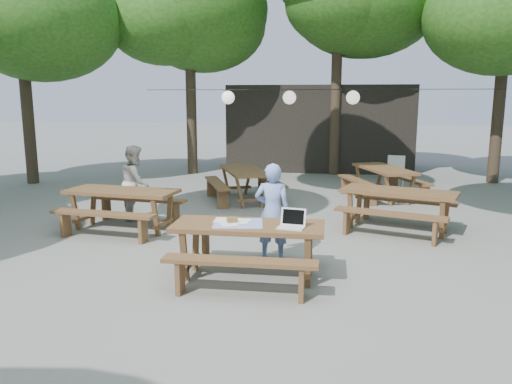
{
  "coord_description": "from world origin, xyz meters",
  "views": [
    {
      "loc": [
        0.86,
        -6.96,
        2.39
      ],
      "look_at": [
        -0.18,
        0.05,
        1.05
      ],
      "focal_mm": 35.0,
      "sensor_mm": 36.0,
      "label": 1
    }
  ],
  "objects_px": {
    "picnic_table_nw": "(123,209)",
    "plastic_chair": "(395,181)",
    "woman": "(272,212)",
    "main_picnic_table": "(248,250)",
    "second_person": "(136,182)"
  },
  "relations": [
    {
      "from": "woman",
      "to": "second_person",
      "type": "bearing_deg",
      "value": -32.9
    },
    {
      "from": "second_person",
      "to": "plastic_chair",
      "type": "height_order",
      "value": "second_person"
    },
    {
      "from": "second_person",
      "to": "woman",
      "type": "bearing_deg",
      "value": -139.32
    },
    {
      "from": "picnic_table_nw",
      "to": "woman",
      "type": "height_order",
      "value": "woman"
    },
    {
      "from": "picnic_table_nw",
      "to": "woman",
      "type": "bearing_deg",
      "value": -16.88
    },
    {
      "from": "woman",
      "to": "second_person",
      "type": "distance_m",
      "value": 3.71
    },
    {
      "from": "plastic_chair",
      "to": "woman",
      "type": "bearing_deg",
      "value": -100.72
    },
    {
      "from": "woman",
      "to": "plastic_chair",
      "type": "height_order",
      "value": "woman"
    },
    {
      "from": "picnic_table_nw",
      "to": "second_person",
      "type": "height_order",
      "value": "second_person"
    },
    {
      "from": "main_picnic_table",
      "to": "picnic_table_nw",
      "type": "height_order",
      "value": "same"
    },
    {
      "from": "picnic_table_nw",
      "to": "plastic_chair",
      "type": "height_order",
      "value": "plastic_chair"
    },
    {
      "from": "woman",
      "to": "second_person",
      "type": "height_order",
      "value": "second_person"
    },
    {
      "from": "main_picnic_table",
      "to": "second_person",
      "type": "height_order",
      "value": "second_person"
    },
    {
      "from": "picnic_table_nw",
      "to": "plastic_chair",
      "type": "relative_size",
      "value": 2.31
    },
    {
      "from": "main_picnic_table",
      "to": "plastic_chair",
      "type": "distance_m",
      "value": 7.51
    }
  ]
}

